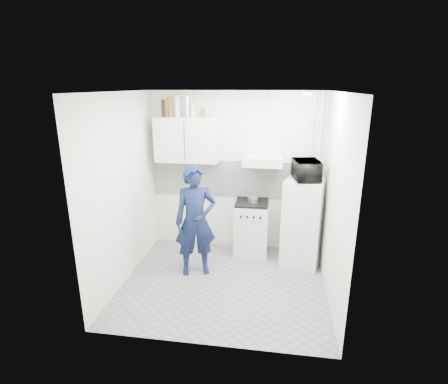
# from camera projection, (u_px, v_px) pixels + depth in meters

# --- Properties ---
(floor) EXTENTS (2.80, 2.80, 0.00)m
(floor) POSITION_uv_depth(u_px,v_px,m) (224.00, 283.00, 4.94)
(floor) COLOR slate
(floor) RESTS_ON ground
(ceiling) EXTENTS (2.80, 2.80, 0.00)m
(ceiling) POSITION_uv_depth(u_px,v_px,m) (224.00, 92.00, 4.18)
(ceiling) COLOR white
(ceiling) RESTS_ON wall_back
(wall_back) EXTENTS (2.80, 0.00, 2.80)m
(wall_back) POSITION_uv_depth(u_px,v_px,m) (235.00, 172.00, 5.74)
(wall_back) COLOR silver
(wall_back) RESTS_ON floor
(wall_left) EXTENTS (0.00, 2.60, 2.60)m
(wall_left) POSITION_uv_depth(u_px,v_px,m) (123.00, 191.00, 4.76)
(wall_left) COLOR silver
(wall_left) RESTS_ON floor
(wall_right) EXTENTS (0.00, 2.60, 2.60)m
(wall_right) POSITION_uv_depth(u_px,v_px,m) (335.00, 200.00, 4.36)
(wall_right) COLOR silver
(wall_right) RESTS_ON floor
(person) EXTENTS (0.69, 0.56, 1.63)m
(person) POSITION_uv_depth(u_px,v_px,m) (196.00, 221.00, 4.99)
(person) COLOR #0E1635
(person) RESTS_ON floor
(stove) EXTENTS (0.54, 0.54, 0.86)m
(stove) POSITION_uv_depth(u_px,v_px,m) (251.00, 228.00, 5.71)
(stove) COLOR silver
(stove) RESTS_ON floor
(fridge) EXTENTS (0.68, 0.68, 1.35)m
(fridge) POSITION_uv_depth(u_px,v_px,m) (303.00, 222.00, 5.33)
(fridge) COLOR white
(fridge) RESTS_ON floor
(stove_top) EXTENTS (0.52, 0.52, 0.03)m
(stove_top) POSITION_uv_depth(u_px,v_px,m) (252.00, 203.00, 5.58)
(stove_top) COLOR black
(stove_top) RESTS_ON stove
(saucepan) EXTENTS (0.17, 0.17, 0.10)m
(saucepan) POSITION_uv_depth(u_px,v_px,m) (253.00, 199.00, 5.56)
(saucepan) COLOR silver
(saucepan) RESTS_ON stove_top
(microwave) EXTENTS (0.57, 0.43, 0.29)m
(microwave) POSITION_uv_depth(u_px,v_px,m) (307.00, 170.00, 5.09)
(microwave) COLOR black
(microwave) RESTS_ON fridge
(bottle_a) EXTENTS (0.06, 0.06, 0.26)m
(bottle_a) POSITION_uv_depth(u_px,v_px,m) (163.00, 108.00, 5.43)
(bottle_a) COLOR black
(bottle_a) RESTS_ON upper_cabinet
(bottle_b) EXTENTS (0.08, 0.08, 0.31)m
(bottle_b) POSITION_uv_depth(u_px,v_px,m) (170.00, 107.00, 5.41)
(bottle_b) COLOR brown
(bottle_b) RESTS_ON upper_cabinet
(bottle_c) EXTENTS (0.08, 0.08, 0.33)m
(bottle_c) POSITION_uv_depth(u_px,v_px,m) (177.00, 106.00, 5.39)
(bottle_c) COLOR #B2B7BC
(bottle_c) RESTS_ON upper_cabinet
(bottle_d) EXTENTS (0.07, 0.07, 0.31)m
(bottle_d) POSITION_uv_depth(u_px,v_px,m) (187.00, 107.00, 5.37)
(bottle_d) COLOR silver
(bottle_d) RESTS_ON upper_cabinet
(canister_a) EXTENTS (0.08, 0.08, 0.20)m
(canister_a) POSITION_uv_depth(u_px,v_px,m) (193.00, 111.00, 5.37)
(canister_a) COLOR #B2B7BC
(canister_a) RESTS_ON upper_cabinet
(canister_b) EXTENTS (0.07, 0.07, 0.14)m
(canister_b) POSITION_uv_depth(u_px,v_px,m) (203.00, 113.00, 5.36)
(canister_b) COLOR brown
(canister_b) RESTS_ON upper_cabinet
(upper_cabinet) EXTENTS (1.00, 0.35, 0.70)m
(upper_cabinet) POSITION_uv_depth(u_px,v_px,m) (187.00, 140.00, 5.52)
(upper_cabinet) COLOR white
(upper_cabinet) RESTS_ON wall_back
(range_hood) EXTENTS (0.60, 0.50, 0.14)m
(range_hood) POSITION_uv_depth(u_px,v_px,m) (263.00, 160.00, 5.36)
(range_hood) COLOR silver
(range_hood) RESTS_ON wall_back
(backsplash) EXTENTS (2.74, 0.03, 0.60)m
(backsplash) POSITION_uv_depth(u_px,v_px,m) (235.00, 179.00, 5.75)
(backsplash) COLOR white
(backsplash) RESTS_ON wall_back
(pipe_a) EXTENTS (0.05, 0.05, 2.60)m
(pipe_a) POSITION_uv_depth(u_px,v_px,m) (317.00, 177.00, 5.48)
(pipe_a) COLOR silver
(pipe_a) RESTS_ON floor
(pipe_b) EXTENTS (0.04, 0.04, 2.60)m
(pipe_b) POSITION_uv_depth(u_px,v_px,m) (309.00, 176.00, 5.49)
(pipe_b) COLOR silver
(pipe_b) RESTS_ON floor
(ceiling_spot_fixture) EXTENTS (0.10, 0.10, 0.02)m
(ceiling_spot_fixture) POSITION_uv_depth(u_px,v_px,m) (308.00, 94.00, 4.23)
(ceiling_spot_fixture) COLOR white
(ceiling_spot_fixture) RESTS_ON ceiling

